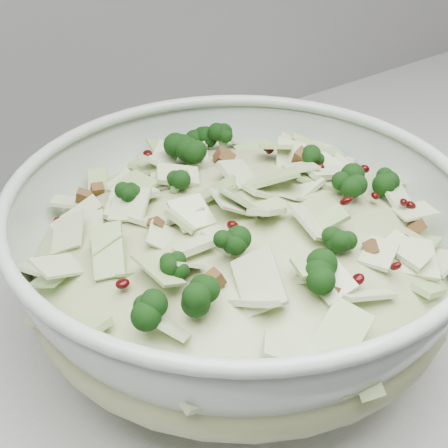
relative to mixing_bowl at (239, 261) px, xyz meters
The scene contains 2 objects.
mixing_bowl is the anchor object (origin of this frame).
salad 0.02m from the mixing_bowl, ahead, with size 0.40×0.40×0.15m.
Camera 1 is at (-0.26, 1.27, 1.31)m, focal length 50.00 mm.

